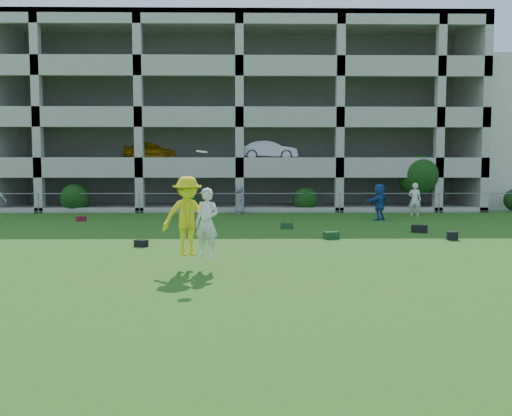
{
  "coord_description": "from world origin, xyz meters",
  "views": [
    {
      "loc": [
        0.58,
        -10.78,
        2.36
      ],
      "look_at": [
        0.77,
        3.0,
        1.4
      ],
      "focal_mm": 35.0,
      "sensor_mm": 36.0,
      "label": 1
    }
  ],
  "objects_px": {
    "bystander_d": "(379,202)",
    "crate_d": "(452,236)",
    "bystander_c": "(239,200)",
    "frisbee_contest": "(191,217)",
    "parking_garage": "(242,125)",
    "bystander_e": "(415,200)"
  },
  "relations": [
    {
      "from": "bystander_c",
      "to": "frisbee_contest",
      "type": "xyz_separation_m",
      "value": [
        -0.84,
        -16.61,
        0.46
      ]
    },
    {
      "from": "bystander_c",
      "to": "frisbee_contest",
      "type": "distance_m",
      "value": 16.64
    },
    {
      "from": "bystander_d",
      "to": "bystander_e",
      "type": "distance_m",
      "value": 3.21
    },
    {
      "from": "crate_d",
      "to": "bystander_c",
      "type": "bearing_deg",
      "value": 124.48
    },
    {
      "from": "bystander_d",
      "to": "crate_d",
      "type": "bearing_deg",
      "value": 50.43
    },
    {
      "from": "frisbee_contest",
      "to": "parking_garage",
      "type": "distance_m",
      "value": 26.78
    },
    {
      "from": "bystander_e",
      "to": "parking_garage",
      "type": "bearing_deg",
      "value": -24.53
    },
    {
      "from": "bystander_d",
      "to": "crate_d",
      "type": "xyz_separation_m",
      "value": [
        0.65,
        -7.48,
        -0.77
      ]
    },
    {
      "from": "bystander_c",
      "to": "bystander_d",
      "type": "bearing_deg",
      "value": 53.74
    },
    {
      "from": "bystander_c",
      "to": "bystander_d",
      "type": "distance_m",
      "value": 8.08
    },
    {
      "from": "frisbee_contest",
      "to": "bystander_d",
      "type": "bearing_deg",
      "value": 58.11
    },
    {
      "from": "crate_d",
      "to": "frisbee_contest",
      "type": "distance_m",
      "value": 10.18
    },
    {
      "from": "frisbee_contest",
      "to": "parking_garage",
      "type": "xyz_separation_m",
      "value": [
        0.83,
        26.34,
        4.73
      ]
    },
    {
      "from": "bystander_e",
      "to": "bystander_c",
      "type": "bearing_deg",
      "value": 15.13
    },
    {
      "from": "crate_d",
      "to": "parking_garage",
      "type": "distance_m",
      "value": 23.18
    },
    {
      "from": "bystander_d",
      "to": "parking_garage",
      "type": "bearing_deg",
      "value": -106.78
    },
    {
      "from": "bystander_c",
      "to": "crate_d",
      "type": "relative_size",
      "value": 4.73
    },
    {
      "from": "crate_d",
      "to": "parking_garage",
      "type": "height_order",
      "value": "parking_garage"
    },
    {
      "from": "bystander_d",
      "to": "parking_garage",
      "type": "relative_size",
      "value": 0.06
    },
    {
      "from": "crate_d",
      "to": "parking_garage",
      "type": "relative_size",
      "value": 0.01
    },
    {
      "from": "parking_garage",
      "to": "bystander_d",
      "type": "bearing_deg",
      "value": -62.24
    },
    {
      "from": "bystander_c",
      "to": "parking_garage",
      "type": "height_order",
      "value": "parking_garage"
    }
  ]
}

